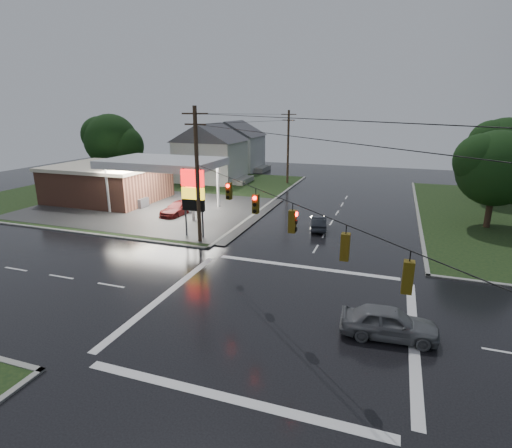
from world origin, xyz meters
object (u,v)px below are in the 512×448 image
(gas_station, at_px, (115,181))
(car_crossing, at_px, (389,322))
(car_pump, at_px, (178,208))
(tree_nw_behind, at_px, (112,141))
(utility_pole_nw, at_px, (197,174))
(pylon_sign, at_px, (193,192))
(utility_pole_n, at_px, (288,146))
(car_north, at_px, (318,223))
(house_far, at_px, (235,145))
(house_near, at_px, (211,152))
(tree_ne_near, at_px, (498,169))
(tree_ne_far, at_px, (505,150))

(gas_station, distance_m, car_crossing, 37.40)
(car_pump, bearing_deg, tree_nw_behind, 151.84)
(gas_station, bearing_deg, utility_pole_nw, -32.23)
(pylon_sign, bearing_deg, utility_pole_n, 87.92)
(car_north, bearing_deg, house_far, -67.83)
(gas_station, height_order, car_pump, gas_station)
(house_near, relative_size, house_far, 1.00)
(house_far, height_order, tree_nw_behind, tree_nw_behind)
(tree_ne_near, xyz_separation_m, car_pump, (-29.80, -5.31, -4.87))
(tree_ne_far, bearing_deg, tree_nw_behind, -175.51)
(pylon_sign, relative_size, car_north, 1.56)
(pylon_sign, xyz_separation_m, car_pump, (-5.16, 6.19, -3.32))
(house_far, height_order, tree_ne_near, tree_ne_near)
(car_pump, bearing_deg, utility_pole_n, 81.92)
(pylon_sign, xyz_separation_m, car_north, (9.70, 5.83, -3.38))
(car_north, xyz_separation_m, car_crossing, (6.59, -16.77, 0.16))
(car_pump, bearing_deg, car_north, 6.67)
(house_far, bearing_deg, tree_ne_far, -19.71)
(pylon_sign, distance_m, utility_pole_nw, 2.22)
(utility_pole_n, distance_m, house_far, 16.00)
(gas_station, bearing_deg, tree_ne_far, 18.46)
(utility_pole_nw, height_order, tree_ne_far, utility_pole_nw)
(tree_ne_far, bearing_deg, car_pump, -152.19)
(gas_station, relative_size, house_near, 2.37)
(utility_pole_n, relative_size, tree_ne_near, 1.17)
(pylon_sign, xyz_separation_m, tree_ne_far, (27.65, 23.49, 2.17))
(tree_ne_far, height_order, car_pump, tree_ne_far)
(tree_ne_near, height_order, car_crossing, tree_ne_near)
(gas_station, height_order, utility_pole_n, utility_pole_n)
(utility_pole_nw, height_order, car_pump, utility_pole_nw)
(pylon_sign, relative_size, car_crossing, 1.29)
(tree_ne_far, bearing_deg, house_far, 160.29)
(gas_station, distance_m, house_near, 17.07)
(house_far, distance_m, car_north, 38.27)
(utility_pole_nw, bearing_deg, tree_nw_behind, 139.90)
(pylon_sign, distance_m, tree_ne_far, 36.35)
(pylon_sign, relative_size, house_near, 0.54)
(house_near, height_order, car_pump, house_near)
(gas_station, distance_m, tree_ne_far, 45.29)
(tree_ne_far, bearing_deg, tree_ne_near, -104.07)
(pylon_sign, distance_m, car_north, 11.81)
(gas_station, xyz_separation_m, pylon_sign, (15.18, -9.20, 1.46))
(pylon_sign, distance_m, car_pump, 8.71)
(car_north, bearing_deg, house_near, -55.87)
(house_far, bearing_deg, tree_ne_near, -35.77)
(tree_ne_near, height_order, car_north, tree_ne_near)
(gas_station, bearing_deg, utility_pole_n, 48.53)
(house_near, xyz_separation_m, tree_ne_near, (35.09, -14.01, 1.16))
(gas_station, xyz_separation_m, tree_ne_far, (42.83, 14.29, 3.63))
(tree_ne_near, relative_size, car_crossing, 1.93)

